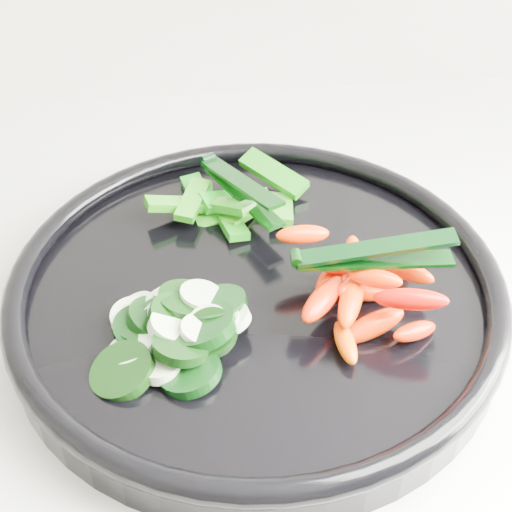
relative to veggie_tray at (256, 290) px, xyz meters
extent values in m
cylinder|color=black|center=(0.00, 0.00, -0.01)|extent=(0.49, 0.49, 0.02)
torus|color=black|center=(0.00, 0.00, 0.01)|extent=(0.49, 0.49, 0.02)
cylinder|color=black|center=(-0.10, -0.08, 0.01)|extent=(0.06, 0.06, 0.03)
cylinder|color=beige|center=(-0.09, -0.06, 0.01)|extent=(0.04, 0.04, 0.02)
cylinder|color=black|center=(-0.07, -0.03, 0.01)|extent=(0.06, 0.06, 0.03)
cylinder|color=beige|center=(-0.07, -0.03, 0.01)|extent=(0.05, 0.05, 0.02)
cylinder|color=black|center=(-0.07, -0.04, 0.01)|extent=(0.05, 0.05, 0.02)
cylinder|color=#D2F2C2|center=(-0.07, -0.03, 0.01)|extent=(0.04, 0.04, 0.02)
cylinder|color=black|center=(-0.05, -0.08, 0.01)|extent=(0.06, 0.06, 0.02)
cylinder|color=beige|center=(-0.07, -0.08, 0.01)|extent=(0.04, 0.04, 0.02)
cylinder|color=black|center=(-0.04, -0.02, 0.01)|extent=(0.05, 0.05, 0.02)
cylinder|color=beige|center=(-0.07, -0.02, 0.01)|extent=(0.04, 0.04, 0.02)
cylinder|color=black|center=(-0.08, -0.03, 0.01)|extent=(0.06, 0.06, 0.02)
cylinder|color=beige|center=(-0.07, -0.02, 0.01)|extent=(0.04, 0.04, 0.01)
cylinder|color=black|center=(-0.09, -0.04, 0.01)|extent=(0.05, 0.05, 0.02)
cylinder|color=#D9EEBE|center=(-0.09, -0.03, 0.01)|extent=(0.03, 0.03, 0.01)
cylinder|color=black|center=(-0.07, -0.03, 0.01)|extent=(0.05, 0.05, 0.02)
cylinder|color=#CFECBD|center=(-0.09, -0.02, 0.01)|extent=(0.04, 0.04, 0.02)
cylinder|color=black|center=(-0.04, -0.05, 0.02)|extent=(0.06, 0.07, 0.03)
cylinder|color=beige|center=(-0.02, -0.05, 0.02)|extent=(0.04, 0.04, 0.02)
cylinder|color=black|center=(-0.05, -0.02, 0.02)|extent=(0.05, 0.05, 0.02)
cylinder|color=beige|center=(-0.04, -0.02, 0.02)|extent=(0.04, 0.04, 0.02)
cylinder|color=black|center=(-0.06, -0.04, 0.02)|extent=(0.05, 0.05, 0.03)
cylinder|color=beige|center=(-0.06, -0.05, 0.02)|extent=(0.04, 0.04, 0.02)
cylinder|color=black|center=(-0.04, -0.06, 0.02)|extent=(0.04, 0.04, 0.03)
cylinder|color=beige|center=(-0.04, -0.05, 0.02)|extent=(0.04, 0.03, 0.02)
cylinder|color=black|center=(-0.03, -0.03, 0.02)|extent=(0.06, 0.06, 0.02)
cylinder|color=beige|center=(-0.03, -0.05, 0.02)|extent=(0.03, 0.03, 0.02)
cylinder|color=black|center=(-0.06, -0.07, 0.02)|extent=(0.06, 0.06, 0.02)
cylinder|color=beige|center=(-0.04, -0.06, 0.02)|extent=(0.04, 0.04, 0.02)
ellipsoid|color=#E53500|center=(0.08, -0.06, 0.01)|extent=(0.06, 0.03, 0.03)
ellipsoid|color=#F05200|center=(0.05, -0.07, 0.01)|extent=(0.02, 0.04, 0.01)
ellipsoid|color=#FB3100|center=(0.06, 0.00, 0.01)|extent=(0.03, 0.04, 0.02)
ellipsoid|color=#F63D00|center=(0.10, -0.07, 0.01)|extent=(0.04, 0.03, 0.02)
ellipsoid|color=#FF3C00|center=(0.06, -0.01, 0.01)|extent=(0.04, 0.05, 0.02)
ellipsoid|color=#FF2100|center=(0.08, -0.02, 0.01)|extent=(0.05, 0.02, 0.02)
ellipsoid|color=#FF6300|center=(0.11, 0.01, 0.01)|extent=(0.04, 0.05, 0.02)
ellipsoid|color=#F02E00|center=(0.08, 0.02, 0.01)|extent=(0.02, 0.04, 0.02)
ellipsoid|color=#FF0F00|center=(0.04, -0.04, 0.03)|extent=(0.05, 0.06, 0.02)
ellipsoid|color=#DE3300|center=(0.11, 0.00, 0.03)|extent=(0.05, 0.05, 0.03)
ellipsoid|color=#EE1C00|center=(0.07, -0.03, 0.03)|extent=(0.04, 0.04, 0.02)
ellipsoid|color=#F92D00|center=(0.06, -0.05, 0.03)|extent=(0.04, 0.05, 0.02)
ellipsoid|color=#FF3F00|center=(0.06, -0.01, 0.03)|extent=(0.05, 0.02, 0.02)
ellipsoid|color=#E92A00|center=(0.11, -0.02, 0.03)|extent=(0.05, 0.04, 0.02)
ellipsoid|color=#DA5400|center=(0.04, 0.01, 0.04)|extent=(0.04, 0.02, 0.02)
ellipsoid|color=#FF1700|center=(0.08, -0.04, 0.04)|extent=(0.04, 0.03, 0.02)
ellipsoid|color=red|center=(0.10, -0.06, 0.04)|extent=(0.05, 0.03, 0.02)
cube|color=#23720A|center=(0.00, 0.09, 0.01)|extent=(0.04, 0.04, 0.02)
cube|color=#0A6D0D|center=(-0.01, 0.11, 0.01)|extent=(0.07, 0.04, 0.03)
cube|color=#126709|center=(0.03, 0.09, 0.01)|extent=(0.03, 0.06, 0.02)
cube|color=#09630A|center=(-0.01, 0.07, 0.01)|extent=(0.03, 0.05, 0.01)
cube|color=#0A700C|center=(-0.01, 0.09, 0.01)|extent=(0.07, 0.03, 0.02)
cube|color=#0A7212|center=(-0.04, 0.12, 0.01)|extent=(0.03, 0.05, 0.01)
cube|color=#14700A|center=(-0.03, 0.12, 0.01)|extent=(0.02, 0.06, 0.02)
cube|color=#1B710A|center=(-0.02, 0.09, 0.02)|extent=(0.05, 0.05, 0.02)
cube|color=#1A6D0A|center=(-0.06, 0.09, 0.02)|extent=(0.05, 0.03, 0.02)
cube|color=#24730B|center=(-0.04, 0.10, 0.02)|extent=(0.03, 0.06, 0.01)
cube|color=#096409|center=(0.03, 0.13, 0.02)|extent=(0.06, 0.06, 0.02)
cylinder|color=black|center=(0.02, -0.03, 0.05)|extent=(0.01, 0.01, 0.01)
cube|color=black|center=(0.08, -0.03, 0.05)|extent=(0.11, 0.02, 0.00)
cube|color=black|center=(0.08, -0.03, 0.06)|extent=(0.11, 0.02, 0.02)
cylinder|color=black|center=(-0.03, 0.14, 0.03)|extent=(0.01, 0.01, 0.01)
cube|color=black|center=(0.00, 0.09, 0.02)|extent=(0.06, 0.11, 0.00)
cube|color=black|center=(0.00, 0.09, 0.04)|extent=(0.06, 0.11, 0.02)
camera|label=1|loc=(-0.05, -0.39, 0.37)|focal=50.00mm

